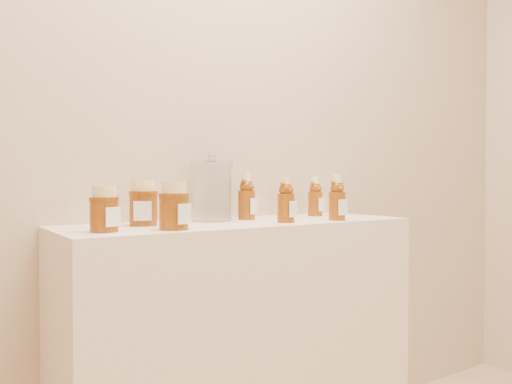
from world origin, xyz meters
TOP-DOWN VIEW (x-y plane):
  - wall_back at (0.00, 1.75)m, footprint 3.50×0.02m
  - display_table at (0.00, 1.55)m, footprint 1.20×0.40m
  - bear_bottle_back_left at (0.06, 1.62)m, footprint 0.09×0.09m
  - bear_bottle_back_mid at (0.25, 1.64)m, footprint 0.06×0.06m
  - bear_bottle_back_right at (0.39, 1.63)m, footprint 0.08×0.08m
  - bear_bottle_front_left at (0.10, 1.45)m, footprint 0.08×0.08m
  - bear_bottle_front_right at (0.31, 1.42)m, footprint 0.06×0.06m
  - honey_jar_left at (-0.48, 1.48)m, footprint 0.10×0.10m
  - honey_jar_back at (-0.33, 1.60)m, footprint 0.12×0.12m
  - honey_jar_front at (-0.30, 1.43)m, footprint 0.11×0.11m
  - glass_canister at (-0.07, 1.64)m, footprint 0.18×0.18m

SIDE VIEW (x-z plane):
  - display_table at x=0.00m, z-range 0.00..0.90m
  - honey_jar_left at x=-0.48m, z-range 0.90..1.02m
  - honey_jar_front at x=-0.30m, z-range 0.90..1.03m
  - honey_jar_back at x=-0.33m, z-range 0.90..1.04m
  - bear_bottle_back_mid at x=0.25m, z-range 0.90..1.05m
  - bear_bottle_front_left at x=0.10m, z-range 0.90..1.08m
  - bear_bottle_back_right at x=0.39m, z-range 0.90..1.08m
  - bear_bottle_front_right at x=0.31m, z-range 0.90..1.08m
  - bear_bottle_back_left at x=0.06m, z-range 0.90..1.09m
  - glass_canister at x=-0.07m, z-range 0.90..1.12m
  - wall_back at x=0.00m, z-range 0.00..2.70m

